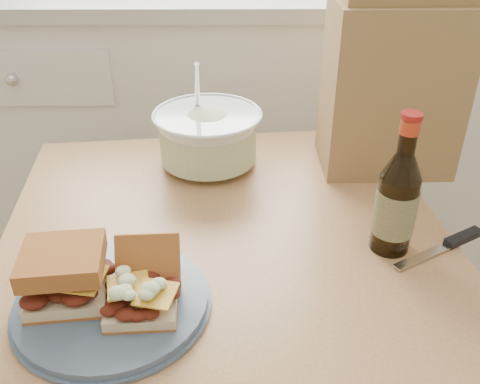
{
  "coord_description": "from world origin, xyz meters",
  "views": [
    {
      "loc": [
        0.12,
        -0.04,
        1.26
      ],
      "look_at": [
        0.13,
        0.77,
        0.76
      ],
      "focal_mm": 40.0,
      "sensor_mm": 36.0,
      "label": 1
    }
  ],
  "objects_px": {
    "paper_bag": "(392,88)",
    "coleslaw_bowl": "(208,139)",
    "beer_bottle": "(397,201)",
    "plate": "(112,302)",
    "dining_table": "(226,272)"
  },
  "relations": [
    {
      "from": "paper_bag",
      "to": "coleslaw_bowl",
      "type": "bearing_deg",
      "value": 179.63
    },
    {
      "from": "beer_bottle",
      "to": "paper_bag",
      "type": "distance_m",
      "value": 0.33
    },
    {
      "from": "beer_bottle",
      "to": "paper_bag",
      "type": "height_order",
      "value": "paper_bag"
    },
    {
      "from": "coleslaw_bowl",
      "to": "paper_bag",
      "type": "height_order",
      "value": "paper_bag"
    },
    {
      "from": "plate",
      "to": "coleslaw_bowl",
      "type": "distance_m",
      "value": 0.48
    },
    {
      "from": "coleslaw_bowl",
      "to": "paper_bag",
      "type": "relative_size",
      "value": 0.67
    },
    {
      "from": "beer_bottle",
      "to": "coleslaw_bowl",
      "type": "bearing_deg",
      "value": 143.76
    },
    {
      "from": "dining_table",
      "to": "beer_bottle",
      "type": "xyz_separation_m",
      "value": [
        0.29,
        -0.05,
        0.2
      ]
    },
    {
      "from": "paper_bag",
      "to": "dining_table",
      "type": "bearing_deg",
      "value": -143.91
    },
    {
      "from": "dining_table",
      "to": "beer_bottle",
      "type": "relative_size",
      "value": 3.51
    },
    {
      "from": "coleslaw_bowl",
      "to": "paper_bag",
      "type": "distance_m",
      "value": 0.41
    },
    {
      "from": "coleslaw_bowl",
      "to": "beer_bottle",
      "type": "bearing_deg",
      "value": -43.13
    },
    {
      "from": "dining_table",
      "to": "paper_bag",
      "type": "xyz_separation_m",
      "value": [
        0.35,
        0.26,
        0.28
      ]
    },
    {
      "from": "beer_bottle",
      "to": "dining_table",
      "type": "bearing_deg",
      "value": 176.62
    },
    {
      "from": "beer_bottle",
      "to": "plate",
      "type": "bearing_deg",
      "value": -155.38
    }
  ]
}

